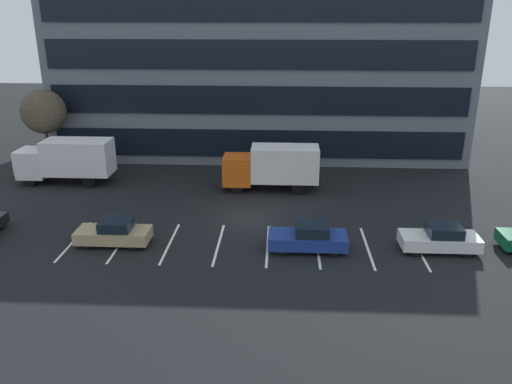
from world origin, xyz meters
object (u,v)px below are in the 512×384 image
at_px(box_truck_white, 67,159).
at_px(sedan_navy, 308,238).
at_px(bare_tree, 44,112).
at_px(sedan_tan, 114,233).
at_px(box_truck_orange, 273,166).
at_px(sedan_white, 440,239).

relative_size(box_truck_white, sedan_navy, 1.67).
distance_m(box_truck_white, bare_tree, 5.19).
distance_m(box_truck_white, sedan_tan, 12.66).
bearing_deg(sedan_navy, sedan_tan, 179.22).
height_order(box_truck_orange, box_truck_white, box_truck_white).
xyz_separation_m(box_truck_orange, box_truck_white, (-15.62, 0.79, 0.05)).
bearing_deg(sedan_navy, box_truck_orange, 102.50).
height_order(box_truck_orange, sedan_navy, box_truck_orange).
bearing_deg(sedan_white, sedan_tan, -179.58).
distance_m(sedan_white, sedan_tan, 18.18).
xyz_separation_m(sedan_navy, bare_tree, (-20.65, 13.91, 4.10)).
distance_m(sedan_navy, bare_tree, 25.24).
bearing_deg(bare_tree, box_truck_white, -48.49).
bearing_deg(sedan_tan, box_truck_white, 123.09).
relative_size(box_truck_white, sedan_tan, 1.76).
distance_m(sedan_tan, sedan_navy, 10.94).
distance_m(box_truck_orange, sedan_navy, 10.23).
bearing_deg(sedan_navy, bare_tree, 146.04).
distance_m(box_truck_white, sedan_navy, 20.82).
xyz_separation_m(box_truck_white, sedan_navy, (17.82, -10.71, -1.15)).
bearing_deg(box_truck_white, sedan_tan, -56.91).
height_order(box_truck_orange, sedan_white, box_truck_orange).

